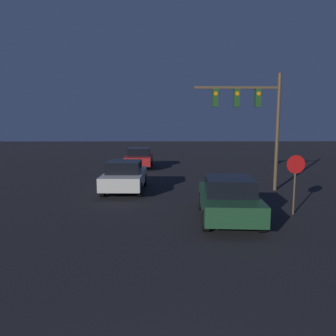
% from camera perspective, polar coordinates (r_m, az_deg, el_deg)
% --- Properties ---
extents(car_near, '(2.22, 4.52, 1.59)m').
position_cam_1_polar(car_near, '(12.05, 10.49, -5.22)').
color(car_near, '#1E4728').
rests_on(car_near, ground_plane).
extents(car_mid, '(2.06, 4.46, 1.59)m').
position_cam_1_polar(car_mid, '(16.93, -7.54, -1.37)').
color(car_mid, beige).
rests_on(car_mid, ground_plane).
extents(car_far, '(2.01, 4.44, 1.59)m').
position_cam_1_polar(car_far, '(25.57, -5.05, 1.79)').
color(car_far, '#B21E1E').
rests_on(car_far, ground_plane).
extents(traffic_signal_mast, '(4.39, 0.30, 5.98)m').
position_cam_1_polar(traffic_signal_mast, '(17.39, 14.68, 9.55)').
color(traffic_signal_mast, brown).
rests_on(traffic_signal_mast, ground_plane).
extents(stop_sign, '(0.70, 0.07, 2.30)m').
position_cam_1_polar(stop_sign, '(13.33, 21.28, -0.89)').
color(stop_sign, brown).
rests_on(stop_sign, ground_plane).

